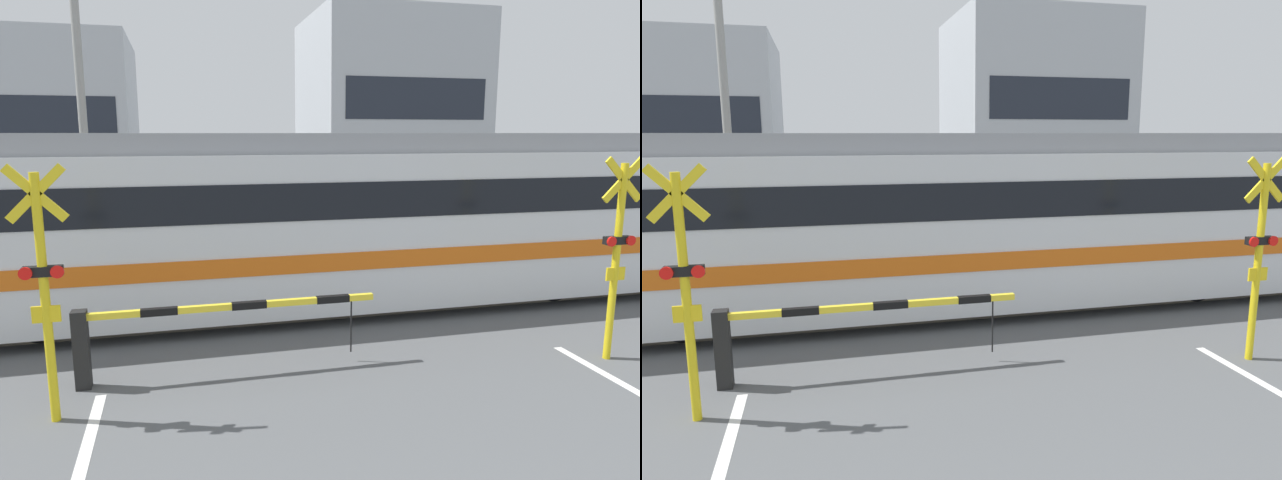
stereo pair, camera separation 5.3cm
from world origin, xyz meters
The scene contains 11 objects.
rail_track_near centered at (0.00, 9.25, 0.04)m, with size 50.00×0.10×0.08m.
rail_track_far centered at (0.00, 10.68, 0.04)m, with size 50.00×0.10×0.08m.
commuter_train centered at (0.22, 9.97, 1.84)m, with size 15.91×2.65×3.45m.
crossing_barrier_near centered at (-2.61, 7.22, 0.80)m, with size 4.27×0.20×1.11m.
crossing_barrier_far centered at (2.61, 13.19, 0.80)m, with size 4.27×0.20×1.11m.
crossing_signal_left centered at (-3.97, 6.34, 1.72)m, with size 0.68×0.15×3.12m.
crossing_signal_right centered at (3.97, 6.34, 1.72)m, with size 0.68×0.15×3.12m.
pedestrian centered at (0.70, 16.79, 0.90)m, with size 0.38×0.22×1.57m.
building_left_of_street centered at (-6.67, 26.91, 3.72)m, with size 5.10×7.54×7.44m.
building_right_of_street centered at (8.02, 26.91, 4.49)m, with size 7.81×7.54×8.98m.
utility_pole_streetside centered at (-4.72, 15.69, 4.27)m, with size 0.22×0.22×8.54m.
Camera 1 is at (-2.42, -0.69, 3.46)m, focal length 32.00 mm.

